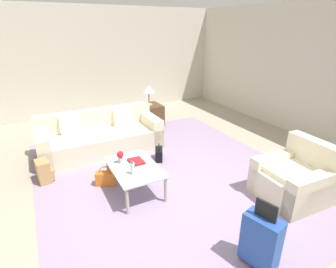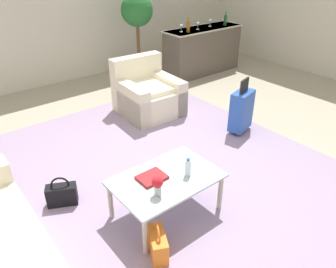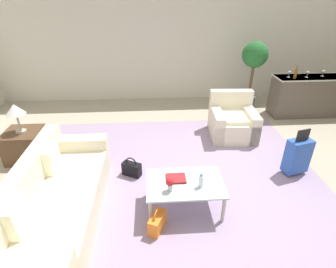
{
  "view_description": "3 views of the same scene",
  "coord_description": "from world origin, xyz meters",
  "px_view_note": "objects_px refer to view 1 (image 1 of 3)",
  "views": [
    {
      "loc": [
        3.08,
        -1.72,
        2.51
      ],
      "look_at": [
        -0.33,
        0.07,
        0.93
      ],
      "focal_mm": 28.0,
      "sensor_mm": 36.0,
      "label": 1
    },
    {
      "loc": [
        -2.05,
        -2.57,
        2.46
      ],
      "look_at": [
        -0.25,
        -0.34,
        0.84
      ],
      "focal_mm": 35.0,
      "sensor_mm": 36.0,
      "label": 2
    },
    {
      "loc": [
        -0.83,
        -3.35,
        2.78
      ],
      "look_at": [
        -0.59,
        0.22,
        0.84
      ],
      "focal_mm": 28.0,
      "sensor_mm": 36.0,
      "label": 3
    }
  ],
  "objects_px": {
    "side_table": "(149,115)",
    "handbag_orange": "(106,178)",
    "coffee_table": "(134,170)",
    "coffee_table_book": "(136,161)",
    "flower_vase": "(120,156)",
    "backpack_tan": "(44,172)",
    "water_bottle": "(133,168)",
    "armchair": "(296,180)",
    "couch": "(100,137)",
    "suitcase_blue": "(261,240)",
    "table_lamp": "(149,90)",
    "handbag_black": "(159,154)"
  },
  "relations": [
    {
      "from": "side_table",
      "to": "suitcase_blue",
      "type": "bearing_deg",
      "value": -9.46
    },
    {
      "from": "armchair",
      "to": "suitcase_blue",
      "type": "bearing_deg",
      "value": -64.74
    },
    {
      "from": "water_bottle",
      "to": "suitcase_blue",
      "type": "xyz_separation_m",
      "value": [
        1.8,
        0.8,
        -0.19
      ]
    },
    {
      "from": "side_table",
      "to": "couch",
      "type": "bearing_deg",
      "value": -57.94
    },
    {
      "from": "couch",
      "to": "side_table",
      "type": "distance_m",
      "value": 1.89
    },
    {
      "from": "side_table",
      "to": "backpack_tan",
      "type": "distance_m",
      "value": 3.32
    },
    {
      "from": "side_table",
      "to": "backpack_tan",
      "type": "relative_size",
      "value": 1.58
    },
    {
      "from": "armchair",
      "to": "water_bottle",
      "type": "distance_m",
      "value": 2.54
    },
    {
      "from": "coffee_table_book",
      "to": "side_table",
      "type": "xyz_separation_m",
      "value": [
        -2.68,
        1.42,
        -0.19
      ]
    },
    {
      "from": "side_table",
      "to": "table_lamp",
      "type": "bearing_deg",
      "value": 180.0
    },
    {
      "from": "armchair",
      "to": "side_table",
      "type": "distance_m",
      "value": 4.16
    },
    {
      "from": "coffee_table_book",
      "to": "side_table",
      "type": "bearing_deg",
      "value": 151.77
    },
    {
      "from": "armchair",
      "to": "handbag_orange",
      "type": "relative_size",
      "value": 2.82
    },
    {
      "from": "armchair",
      "to": "coffee_table",
      "type": "bearing_deg",
      "value": -120.95
    },
    {
      "from": "coffee_table",
      "to": "handbag_black",
      "type": "bearing_deg",
      "value": 134.39
    },
    {
      "from": "couch",
      "to": "coffee_table",
      "type": "xyz_separation_m",
      "value": [
        1.8,
        0.1,
        0.1
      ]
    },
    {
      "from": "armchair",
      "to": "handbag_orange",
      "type": "height_order",
      "value": "armchair"
    },
    {
      "from": "backpack_tan",
      "to": "handbag_black",
      "type": "bearing_deg",
      "value": 84.66
    },
    {
      "from": "armchair",
      "to": "table_lamp",
      "type": "xyz_separation_m",
      "value": [
        -4.1,
        -0.67,
        0.68
      ]
    },
    {
      "from": "water_bottle",
      "to": "suitcase_blue",
      "type": "distance_m",
      "value": 1.98
    },
    {
      "from": "coffee_table_book",
      "to": "armchair",
      "type": "bearing_deg",
      "value": 55.47
    },
    {
      "from": "water_bottle",
      "to": "backpack_tan",
      "type": "height_order",
      "value": "water_bottle"
    },
    {
      "from": "table_lamp",
      "to": "side_table",
      "type": "bearing_deg",
      "value": 0.0
    },
    {
      "from": "water_bottle",
      "to": "side_table",
      "type": "bearing_deg",
      "value": 151.93
    },
    {
      "from": "table_lamp",
      "to": "backpack_tan",
      "type": "xyz_separation_m",
      "value": [
        1.8,
        -2.79,
        -0.78
      ]
    },
    {
      "from": "flower_vase",
      "to": "side_table",
      "type": "xyz_separation_m",
      "value": [
        -2.58,
        1.65,
        -0.3
      ]
    },
    {
      "from": "water_bottle",
      "to": "backpack_tan",
      "type": "xyz_separation_m",
      "value": [
        -1.2,
        -1.19,
        -0.36
      ]
    },
    {
      "from": "side_table",
      "to": "handbag_orange",
      "type": "distance_m",
      "value": 3.05
    },
    {
      "from": "armchair",
      "to": "handbag_orange",
      "type": "distance_m",
      "value": 3.08
    },
    {
      "from": "table_lamp",
      "to": "handbag_black",
      "type": "height_order",
      "value": "table_lamp"
    },
    {
      "from": "coffee_table_book",
      "to": "water_bottle",
      "type": "bearing_deg",
      "value": -29.68
    },
    {
      "from": "armchair",
      "to": "table_lamp",
      "type": "bearing_deg",
      "value": -170.67
    },
    {
      "from": "couch",
      "to": "backpack_tan",
      "type": "distance_m",
      "value": 1.44
    },
    {
      "from": "water_bottle",
      "to": "handbag_black",
      "type": "xyz_separation_m",
      "value": [
        -1.0,
        0.92,
        -0.42
      ]
    },
    {
      "from": "suitcase_blue",
      "to": "armchair",
      "type": "bearing_deg",
      "value": 115.26
    },
    {
      "from": "water_bottle",
      "to": "handbag_black",
      "type": "relative_size",
      "value": 0.57
    },
    {
      "from": "flower_vase",
      "to": "suitcase_blue",
      "type": "height_order",
      "value": "suitcase_blue"
    },
    {
      "from": "water_bottle",
      "to": "table_lamp",
      "type": "relative_size",
      "value": 0.38
    },
    {
      "from": "coffee_table",
      "to": "water_bottle",
      "type": "xyz_separation_m",
      "value": [
        0.2,
        -0.1,
        0.15
      ]
    },
    {
      "from": "coffee_table",
      "to": "flower_vase",
      "type": "distance_m",
      "value": 0.32
    },
    {
      "from": "couch",
      "to": "handbag_orange",
      "type": "distance_m",
      "value": 1.43
    },
    {
      "from": "flower_vase",
      "to": "handbag_black",
      "type": "relative_size",
      "value": 0.57
    },
    {
      "from": "backpack_tan",
      "to": "handbag_orange",
      "type": "bearing_deg",
      "value": 56.63
    },
    {
      "from": "couch",
      "to": "coffee_table_book",
      "type": "distance_m",
      "value": 1.7
    },
    {
      "from": "water_bottle",
      "to": "table_lamp",
      "type": "distance_m",
      "value": 3.43
    },
    {
      "from": "side_table",
      "to": "handbag_black",
      "type": "height_order",
      "value": "side_table"
    },
    {
      "from": "table_lamp",
      "to": "handbag_orange",
      "type": "height_order",
      "value": "table_lamp"
    },
    {
      "from": "flower_vase",
      "to": "backpack_tan",
      "type": "bearing_deg",
      "value": -124.43
    },
    {
      "from": "coffee_table",
      "to": "coffee_table_book",
      "type": "relative_size",
      "value": 3.92
    },
    {
      "from": "couch",
      "to": "side_table",
      "type": "bearing_deg",
      "value": 122.06
    }
  ]
}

